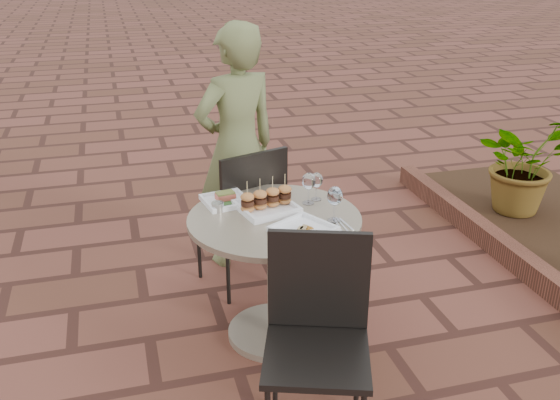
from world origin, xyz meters
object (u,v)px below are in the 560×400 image
object	(u,v)px
diner	(237,148)
plate_tuna	(303,229)
chair_near	(318,323)
plate_sliders	(266,202)
cafe_table	(275,259)
plate_salmon	(226,200)
chair_far	(246,209)

from	to	relation	value
diner	plate_tuna	bearing A→B (deg)	75.89
chair_near	plate_sliders	world-z (taller)	chair_near
cafe_table	plate_salmon	bearing A→B (deg)	130.86
chair_far	diner	world-z (taller)	diner
chair_far	diner	distance (m)	0.47
diner	plate_salmon	bearing A→B (deg)	54.67
diner	plate_sliders	world-z (taller)	diner
cafe_table	plate_tuna	distance (m)	0.35
plate_salmon	plate_tuna	bearing A→B (deg)	-56.74
chair_far	chair_near	xyz separation A→B (m)	(0.03, -1.25, 0.00)
cafe_table	plate_tuna	world-z (taller)	plate_tuna
cafe_table	plate_sliders	distance (m)	0.31
plate_tuna	cafe_table	bearing A→B (deg)	112.76
chair_near	plate_sliders	distance (m)	0.84
diner	plate_tuna	size ratio (longest dim) A/B	4.61
cafe_table	plate_tuna	size ratio (longest dim) A/B	2.59
plate_tuna	plate_salmon	bearing A→B (deg)	123.26
diner	plate_tuna	distance (m)	1.16
diner	plate_salmon	world-z (taller)	diner
cafe_table	plate_sliders	world-z (taller)	plate_sliders
chair_far	plate_tuna	size ratio (longest dim) A/B	2.68
cafe_table	chair_far	bearing A→B (deg)	93.81
plate_salmon	plate_tuna	distance (m)	0.55
chair_far	plate_sliders	bearing A→B (deg)	73.89
chair_far	chair_near	bearing A→B (deg)	73.20
plate_salmon	cafe_table	bearing A→B (deg)	-49.14
plate_sliders	plate_tuna	size ratio (longest dim) A/B	0.98
chair_far	chair_near	size ratio (longest dim) A/B	1.00
plate_sliders	chair_near	bearing A→B (deg)	-88.78
chair_far	plate_salmon	xyz separation A→B (m)	(-0.17, -0.29, 0.20)
chair_near	chair_far	bearing A→B (deg)	111.06
cafe_table	plate_salmon	world-z (taller)	plate_salmon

